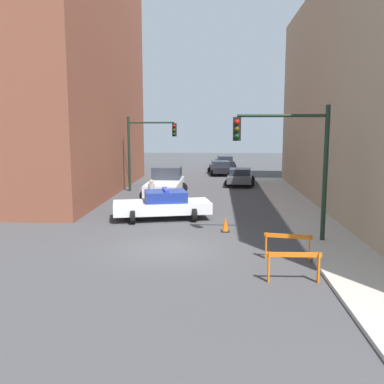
% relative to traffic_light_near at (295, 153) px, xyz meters
% --- Properties ---
extents(ground_plane, '(120.00, 120.00, 0.00)m').
position_rel_traffic_light_near_xyz_m(ground_plane, '(-4.73, -1.20, -3.53)').
color(ground_plane, '#424244').
extents(sidewalk_right, '(2.40, 44.00, 0.12)m').
position_rel_traffic_light_near_xyz_m(sidewalk_right, '(1.47, -1.20, -3.47)').
color(sidewalk_right, '#B2ADA3').
rests_on(sidewalk_right, ground_plane).
extents(building_corner_left, '(14.00, 20.00, 16.20)m').
position_rel_traffic_light_near_xyz_m(building_corner_left, '(-16.73, 12.80, 4.57)').
color(building_corner_left, brown).
rests_on(building_corner_left, ground_plane).
extents(traffic_light_near, '(3.64, 0.35, 5.20)m').
position_rel_traffic_light_near_xyz_m(traffic_light_near, '(0.00, 0.00, 0.00)').
color(traffic_light_near, black).
rests_on(traffic_light_near, sidewalk_right).
extents(traffic_light_far, '(3.44, 0.35, 5.20)m').
position_rel_traffic_light_near_xyz_m(traffic_light_far, '(-8.03, 13.15, -0.13)').
color(traffic_light_far, black).
rests_on(traffic_light_far, ground_plane).
extents(police_car, '(4.99, 3.00, 1.52)m').
position_rel_traffic_light_near_xyz_m(police_car, '(-5.62, 3.98, -2.81)').
color(police_car, white).
rests_on(police_car, ground_plane).
extents(white_truck, '(2.67, 5.42, 1.90)m').
position_rel_traffic_light_near_xyz_m(white_truck, '(-6.28, 10.58, -2.62)').
color(white_truck, silver).
rests_on(white_truck, ground_plane).
extents(parked_car_near, '(2.53, 4.45, 1.31)m').
position_rel_traffic_light_near_xyz_m(parked_car_near, '(-1.15, 16.76, -2.86)').
color(parked_car_near, '#474C51').
rests_on(parked_car_near, ground_plane).
extents(parked_car_mid, '(2.56, 4.46, 1.31)m').
position_rel_traffic_light_near_xyz_m(parked_car_mid, '(-2.63, 24.10, -2.86)').
color(parked_car_mid, black).
rests_on(parked_car_mid, ground_plane).
extents(parked_car_far, '(2.48, 4.42, 1.31)m').
position_rel_traffic_light_near_xyz_m(parked_car_far, '(-2.10, 31.10, -2.86)').
color(parked_car_far, black).
rests_on(parked_car_far, ground_plane).
extents(pedestrian_crossing, '(0.42, 0.42, 1.66)m').
position_rel_traffic_light_near_xyz_m(pedestrian_crossing, '(-6.55, 6.43, -2.67)').
color(pedestrian_crossing, '#382D23').
rests_on(pedestrian_crossing, ground_plane).
extents(barrier_front, '(1.60, 0.20, 0.90)m').
position_rel_traffic_light_near_xyz_m(barrier_front, '(-0.73, -4.43, -2.91)').
color(barrier_front, orange).
rests_on(barrier_front, ground_plane).
extents(barrier_mid, '(1.59, 0.41, 0.90)m').
position_rel_traffic_light_near_xyz_m(barrier_mid, '(-0.55, -2.29, -2.91)').
color(barrier_mid, orange).
rests_on(barrier_mid, ground_plane).
extents(traffic_cone, '(0.36, 0.36, 0.66)m').
position_rel_traffic_light_near_xyz_m(traffic_cone, '(-2.59, 1.58, -3.21)').
color(traffic_cone, black).
rests_on(traffic_cone, ground_plane).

